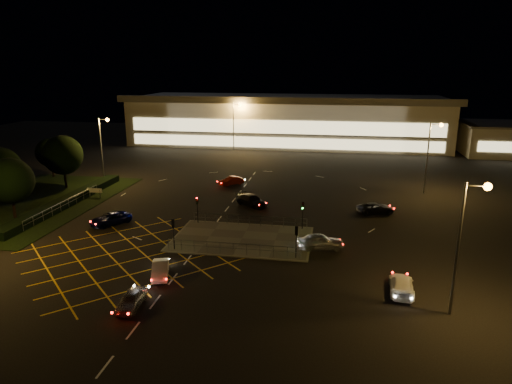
% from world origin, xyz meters
% --- Properties ---
extents(ground, '(180.00, 180.00, 0.00)m').
position_xyz_m(ground, '(0.00, 0.00, 0.00)').
color(ground, black).
rests_on(ground, ground).
extents(pedestrian_island, '(14.00, 9.00, 0.12)m').
position_xyz_m(pedestrian_island, '(2.00, -2.00, 0.06)').
color(pedestrian_island, '#4C4944').
rests_on(pedestrian_island, ground).
extents(grass_verge, '(18.00, 30.00, 0.08)m').
position_xyz_m(grass_verge, '(-28.00, 6.00, 0.04)').
color(grass_verge, black).
rests_on(grass_verge, ground).
extents(hedge, '(2.00, 26.00, 1.00)m').
position_xyz_m(hedge, '(-23.00, 6.00, 0.50)').
color(hedge, black).
rests_on(hedge, ground).
extents(supermarket, '(72.00, 26.50, 10.50)m').
position_xyz_m(supermarket, '(0.00, 61.95, 5.31)').
color(supermarket, beige).
rests_on(supermarket, ground).
extents(retail_unit_a, '(18.80, 14.80, 6.35)m').
position_xyz_m(retail_unit_a, '(46.00, 53.97, 3.21)').
color(retail_unit_a, beige).
rests_on(retail_unit_a, ground).
extents(streetlight_se, '(1.78, 0.56, 10.03)m').
position_xyz_m(streetlight_se, '(20.44, -14.00, 6.56)').
color(streetlight_se, slate).
rests_on(streetlight_se, ground).
extents(streetlight_nw, '(1.78, 0.56, 10.03)m').
position_xyz_m(streetlight_nw, '(-23.56, 18.00, 6.56)').
color(streetlight_nw, slate).
rests_on(streetlight_nw, ground).
extents(streetlight_ne, '(1.78, 0.56, 10.03)m').
position_xyz_m(streetlight_ne, '(24.44, 20.00, 6.56)').
color(streetlight_ne, slate).
rests_on(streetlight_ne, ground).
extents(streetlight_far_left, '(1.78, 0.56, 10.03)m').
position_xyz_m(streetlight_far_left, '(-9.56, 48.00, 6.56)').
color(streetlight_far_left, slate).
rests_on(streetlight_far_left, ground).
extents(streetlight_far_right, '(1.78, 0.56, 10.03)m').
position_xyz_m(streetlight_far_right, '(30.44, 50.00, 6.56)').
color(streetlight_far_right, slate).
rests_on(streetlight_far_right, ground).
extents(signal_sw, '(0.28, 0.30, 3.15)m').
position_xyz_m(signal_sw, '(-4.00, -5.99, 2.37)').
color(signal_sw, black).
rests_on(signal_sw, pedestrian_island).
extents(signal_se, '(0.28, 0.30, 3.15)m').
position_xyz_m(signal_se, '(8.00, -5.99, 2.37)').
color(signal_se, black).
rests_on(signal_se, pedestrian_island).
extents(signal_nw, '(0.28, 0.30, 3.15)m').
position_xyz_m(signal_nw, '(-4.00, 1.99, 2.37)').
color(signal_nw, black).
rests_on(signal_nw, pedestrian_island).
extents(signal_ne, '(0.28, 0.30, 3.15)m').
position_xyz_m(signal_ne, '(8.00, 1.99, 2.37)').
color(signal_ne, black).
rests_on(signal_ne, pedestrian_island).
extents(tree_b, '(5.40, 5.40, 7.35)m').
position_xyz_m(tree_b, '(-32.00, 6.00, 4.64)').
color(tree_b, black).
rests_on(tree_b, ground).
extents(tree_c, '(5.76, 5.76, 7.84)m').
position_xyz_m(tree_c, '(-28.00, 14.00, 4.95)').
color(tree_c, black).
rests_on(tree_c, ground).
extents(tree_d, '(4.68, 4.68, 6.37)m').
position_xyz_m(tree_d, '(-34.00, 20.00, 4.02)').
color(tree_d, black).
rests_on(tree_d, ground).
extents(tree_e, '(5.40, 5.40, 7.35)m').
position_xyz_m(tree_e, '(-26.00, 0.00, 4.64)').
color(tree_e, black).
rests_on(tree_e, ground).
extents(car_near_silver, '(1.64, 3.71, 1.24)m').
position_xyz_m(car_near_silver, '(-3.43, -17.05, 0.62)').
color(car_near_silver, '#A5A8AD').
rests_on(car_near_silver, ground).
extents(car_queue_white, '(2.43, 4.03, 1.25)m').
position_xyz_m(car_queue_white, '(-3.22, -11.70, 0.63)').
color(car_queue_white, silver).
rests_on(car_queue_white, ground).
extents(car_left_blue, '(4.47, 5.12, 1.31)m').
position_xyz_m(car_left_blue, '(-13.83, 0.07, 0.66)').
color(car_left_blue, '#0B0F43').
rests_on(car_left_blue, ground).
extents(car_far_dkgrey, '(4.99, 4.53, 1.40)m').
position_xyz_m(car_far_dkgrey, '(0.85, 9.97, 0.70)').
color(car_far_dkgrey, black).
rests_on(car_far_dkgrey, ground).
extents(car_right_silver, '(4.87, 2.77, 1.56)m').
position_xyz_m(car_right_silver, '(10.16, -3.19, 0.78)').
color(car_right_silver, '#AFB0B6').
rests_on(car_right_silver, ground).
extents(car_circ_red, '(3.67, 3.63, 1.26)m').
position_xyz_m(car_circ_red, '(-4.16, 19.93, 0.63)').
color(car_circ_red, maroon).
rests_on(car_circ_red, ground).
extents(car_east_grey, '(5.03, 3.43, 1.28)m').
position_xyz_m(car_east_grey, '(16.49, 9.45, 0.64)').
color(car_east_grey, black).
rests_on(car_east_grey, ground).
extents(car_approach_white, '(2.12, 4.63, 1.31)m').
position_xyz_m(car_approach_white, '(16.92, -11.16, 0.66)').
color(car_approach_white, silver).
rests_on(car_approach_white, ground).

